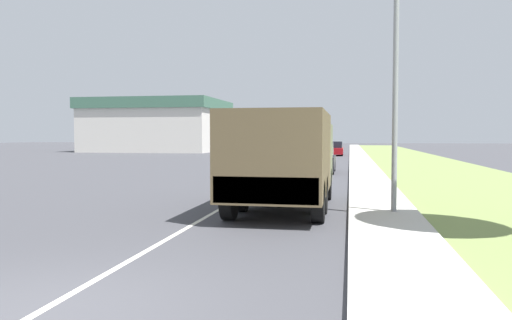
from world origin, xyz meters
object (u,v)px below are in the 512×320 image
(car_second_ahead, at_px, (277,155))
(lamp_post, at_px, (387,54))
(car_farthest_ahead, at_px, (311,145))
(car_nearest_ahead, at_px, (319,159))
(car_fourth_ahead, at_px, (308,146))
(car_third_ahead, at_px, (334,149))
(military_truck, at_px, (284,155))

(car_second_ahead, relative_size, lamp_post, 0.65)
(car_farthest_ahead, bearing_deg, lamp_post, -83.95)
(car_second_ahead, bearing_deg, car_nearest_ahead, -68.05)
(car_nearest_ahead, xyz_separation_m, car_fourth_ahead, (-3.55, 36.28, -0.02))
(car_second_ahead, distance_m, car_farthest_ahead, 38.69)
(car_nearest_ahead, bearing_deg, car_fourth_ahead, 95.58)
(car_third_ahead, relative_size, car_farthest_ahead, 0.87)
(car_second_ahead, bearing_deg, lamp_post, -75.18)
(car_nearest_ahead, distance_m, car_farthest_ahead, 48.15)
(car_nearest_ahead, height_order, lamp_post, lamp_post)
(car_second_ahead, xyz_separation_m, lamp_post, (6.36, -24.03, 3.56))
(car_farthest_ahead, bearing_deg, car_third_ahead, -80.11)
(car_third_ahead, xyz_separation_m, lamp_post, (2.46, -38.74, 3.54))
(car_farthest_ahead, distance_m, lamp_post, 63.17)
(car_second_ahead, distance_m, car_fourth_ahead, 27.00)
(car_third_ahead, relative_size, car_fourth_ahead, 1.01)
(car_third_ahead, bearing_deg, car_second_ahead, -104.82)
(car_nearest_ahead, relative_size, car_second_ahead, 0.94)
(car_fourth_ahead, bearing_deg, car_third_ahead, -73.24)
(car_third_ahead, xyz_separation_m, car_farthest_ahead, (-4.18, 23.97, -0.00))
(car_farthest_ahead, bearing_deg, car_fourth_ahead, -87.65)
(car_third_ahead, relative_size, lamp_post, 0.59)
(car_nearest_ahead, relative_size, lamp_post, 0.61)
(car_nearest_ahead, height_order, car_fourth_ahead, car_nearest_ahead)
(car_third_ahead, distance_m, car_farthest_ahead, 24.33)
(lamp_post, bearing_deg, car_nearest_ahead, 100.07)
(military_truck, distance_m, car_farthest_ahead, 62.19)
(car_farthest_ahead, height_order, lamp_post, lamp_post)
(car_fourth_ahead, xyz_separation_m, car_farthest_ahead, (-0.48, 11.69, -0.08))
(car_fourth_ahead, bearing_deg, military_truck, -86.13)
(military_truck, xyz_separation_m, car_fourth_ahead, (-3.41, 50.37, -0.79))
(car_nearest_ahead, distance_m, car_second_ahead, 10.01)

